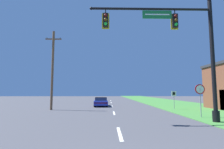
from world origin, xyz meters
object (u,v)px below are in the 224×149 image
(signal_mast, at_px, (184,45))
(car_ahead, at_px, (101,102))
(stop_sign, at_px, (200,93))
(route_sign_post, at_px, (174,96))
(utility_pole_near, at_px, (52,68))

(signal_mast, distance_m, car_ahead, 15.25)
(stop_sign, relative_size, route_sign_post, 1.23)
(car_ahead, bearing_deg, utility_pole_near, -136.01)
(car_ahead, distance_m, route_sign_post, 9.79)
(route_sign_post, bearing_deg, stop_sign, -92.96)
(car_ahead, xyz_separation_m, route_sign_post, (8.41, -4.93, 0.92))
(car_ahead, xyz_separation_m, utility_pole_near, (-5.24, -5.05, 3.98))
(route_sign_post, distance_m, utility_pole_near, 13.98)
(signal_mast, distance_m, stop_sign, 4.33)
(stop_sign, bearing_deg, signal_mast, -134.45)
(signal_mast, xyz_separation_m, car_ahead, (-6.05, 13.27, -4.47))
(signal_mast, xyz_separation_m, stop_sign, (2.04, 2.08, -3.21))
(signal_mast, distance_m, route_sign_post, 9.37)
(stop_sign, xyz_separation_m, route_sign_post, (0.32, 6.27, -0.34))
(car_ahead, relative_size, utility_pole_near, 0.51)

